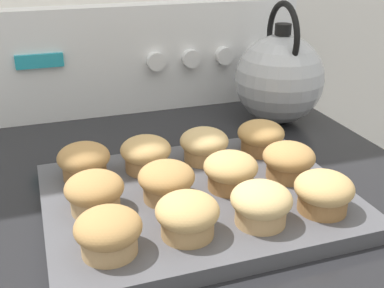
{
  "coord_description": "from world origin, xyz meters",
  "views": [
    {
      "loc": [
        -0.18,
        -0.29,
        1.27
      ],
      "look_at": [
        0.01,
        0.28,
        1.0
      ],
      "focal_mm": 45.0,
      "sensor_mm": 36.0,
      "label": 1
    }
  ],
  "objects_px": {
    "muffin_r0_c3": "(324,192)",
    "muffin_r2_c1": "(146,154)",
    "muffin_r0_c2": "(261,204)",
    "muffin_r1_c0": "(95,192)",
    "muffin_r2_c3": "(261,137)",
    "muffin_r1_c2": "(231,171)",
    "tea_kettle": "(279,77)",
    "muffin_r0_c1": "(187,215)",
    "muffin_r1_c3": "(289,161)",
    "muffin_r2_c0": "(84,161)",
    "muffin_r2_c2": "(204,145)",
    "muffin_r0_c0": "(108,232)",
    "muffin_pan": "(197,199)",
    "muffin_r1_c1": "(167,181)"
  },
  "relations": [
    {
      "from": "muffin_r1_c2",
      "to": "muffin_r1_c0",
      "type": "bearing_deg",
      "value": 179.88
    },
    {
      "from": "tea_kettle",
      "to": "muffin_r2_c0",
      "type": "bearing_deg",
      "value": -157.09
    },
    {
      "from": "muffin_r1_c1",
      "to": "muffin_r2_c0",
      "type": "distance_m",
      "value": 0.14
    },
    {
      "from": "muffin_r0_c1",
      "to": "muffin_r1_c2",
      "type": "height_order",
      "value": "same"
    },
    {
      "from": "muffin_pan",
      "to": "muffin_r1_c3",
      "type": "distance_m",
      "value": 0.14
    },
    {
      "from": "muffin_r0_c1",
      "to": "muffin_r2_c0",
      "type": "relative_size",
      "value": 1.0
    },
    {
      "from": "muffin_r2_c0",
      "to": "muffin_r1_c1",
      "type": "bearing_deg",
      "value": -45.41
    },
    {
      "from": "muffin_r1_c0",
      "to": "muffin_r1_c3",
      "type": "bearing_deg",
      "value": 0.55
    },
    {
      "from": "muffin_r1_c2",
      "to": "muffin_r2_c3",
      "type": "height_order",
      "value": "same"
    },
    {
      "from": "muffin_r0_c3",
      "to": "muffin_r1_c3",
      "type": "bearing_deg",
      "value": 87.85
    },
    {
      "from": "muffin_r0_c1",
      "to": "muffin_r0_c2",
      "type": "distance_m",
      "value": 0.09
    },
    {
      "from": "muffin_r1_c1",
      "to": "muffin_r1_c0",
      "type": "bearing_deg",
      "value": 179.4
    },
    {
      "from": "muffin_pan",
      "to": "muffin_r1_c0",
      "type": "bearing_deg",
      "value": -179.35
    },
    {
      "from": "muffin_r0_c2",
      "to": "muffin_r2_c0",
      "type": "bearing_deg",
      "value": 134.81
    },
    {
      "from": "muffin_r1_c0",
      "to": "muffin_r2_c1",
      "type": "xyz_separation_m",
      "value": [
        0.09,
        0.09,
        0.0
      ]
    },
    {
      "from": "tea_kettle",
      "to": "muffin_r0_c3",
      "type": "bearing_deg",
      "value": -109.37
    },
    {
      "from": "muffin_r1_c1",
      "to": "muffin_r2_c2",
      "type": "relative_size",
      "value": 1.0
    },
    {
      "from": "muffin_pan",
      "to": "muffin_r0_c0",
      "type": "height_order",
      "value": "muffin_r0_c0"
    },
    {
      "from": "muffin_r1_c2",
      "to": "muffin_r2_c2",
      "type": "xyz_separation_m",
      "value": [
        -0.0,
        0.09,
        0.0
      ]
    },
    {
      "from": "muffin_pan",
      "to": "muffin_r0_c3",
      "type": "height_order",
      "value": "muffin_r0_c3"
    },
    {
      "from": "muffin_pan",
      "to": "muffin_r0_c1",
      "type": "bearing_deg",
      "value": -115.92
    },
    {
      "from": "muffin_pan",
      "to": "muffin_r1_c1",
      "type": "xyz_separation_m",
      "value": [
        -0.04,
        -0.0,
        0.04
      ]
    },
    {
      "from": "muffin_r0_c0",
      "to": "muffin_r2_c2",
      "type": "relative_size",
      "value": 1.0
    },
    {
      "from": "muffin_r2_c0",
      "to": "muffin_r2_c1",
      "type": "height_order",
      "value": "same"
    },
    {
      "from": "muffin_r2_c1",
      "to": "muffin_r2_c0",
      "type": "bearing_deg",
      "value": 177.68
    },
    {
      "from": "muffin_r1_c0",
      "to": "tea_kettle",
      "type": "xyz_separation_m",
      "value": [
        0.4,
        0.26,
        0.04
      ]
    },
    {
      "from": "muffin_r1_c3",
      "to": "muffin_r2_c3",
      "type": "height_order",
      "value": "same"
    },
    {
      "from": "muffin_r0_c2",
      "to": "muffin_r2_c1",
      "type": "height_order",
      "value": "same"
    },
    {
      "from": "muffin_r1_c0",
      "to": "muffin_pan",
      "type": "bearing_deg",
      "value": 0.65
    },
    {
      "from": "muffin_r1_c1",
      "to": "tea_kettle",
      "type": "xyz_separation_m",
      "value": [
        0.3,
        0.27,
        0.04
      ]
    },
    {
      "from": "muffin_r1_c0",
      "to": "muffin_r2_c1",
      "type": "bearing_deg",
      "value": 45.97
    },
    {
      "from": "muffin_r0_c0",
      "to": "muffin_r1_c0",
      "type": "distance_m",
      "value": 0.09
    },
    {
      "from": "muffin_r0_c3",
      "to": "muffin_r2_c1",
      "type": "distance_m",
      "value": 0.26
    },
    {
      "from": "muffin_r2_c0",
      "to": "muffin_r2_c3",
      "type": "relative_size",
      "value": 1.0
    },
    {
      "from": "muffin_pan",
      "to": "muffin_r1_c3",
      "type": "bearing_deg",
      "value": 0.45
    },
    {
      "from": "muffin_r2_c1",
      "to": "muffin_r2_c3",
      "type": "relative_size",
      "value": 1.0
    },
    {
      "from": "muffin_r1_c2",
      "to": "muffin_r1_c1",
      "type": "bearing_deg",
      "value": -179.64
    },
    {
      "from": "muffin_r0_c0",
      "to": "muffin_r1_c0",
      "type": "xyz_separation_m",
      "value": [
        -0.0,
        0.09,
        0.0
      ]
    },
    {
      "from": "muffin_r1_c0",
      "to": "muffin_r1_c1",
      "type": "bearing_deg",
      "value": -0.6
    },
    {
      "from": "muffin_r0_c1",
      "to": "muffin_r1_c3",
      "type": "xyz_separation_m",
      "value": [
        0.18,
        0.09,
        0.0
      ]
    },
    {
      "from": "tea_kettle",
      "to": "muffin_r1_c0",
      "type": "bearing_deg",
      "value": -146.44
    },
    {
      "from": "muffin_r2_c3",
      "to": "muffin_r1_c2",
      "type": "bearing_deg",
      "value": -134.22
    },
    {
      "from": "muffin_r2_c3",
      "to": "muffin_r0_c3",
      "type": "bearing_deg",
      "value": -91.55
    },
    {
      "from": "muffin_r0_c0",
      "to": "muffin_r1_c1",
      "type": "bearing_deg",
      "value": 44.99
    },
    {
      "from": "muffin_r0_c2",
      "to": "muffin_r2_c2",
      "type": "xyz_separation_m",
      "value": [
        -0.0,
        0.19,
        0.0
      ]
    },
    {
      "from": "muffin_r1_c2",
      "to": "muffin_r1_c3",
      "type": "xyz_separation_m",
      "value": [
        0.09,
        0.0,
        0.0
      ]
    },
    {
      "from": "muffin_r0_c2",
      "to": "muffin_r1_c0",
      "type": "xyz_separation_m",
      "value": [
        -0.19,
        0.09,
        0.0
      ]
    },
    {
      "from": "muffin_r1_c3",
      "to": "muffin_r2_c0",
      "type": "xyz_separation_m",
      "value": [
        -0.28,
        0.09,
        0.0
      ]
    },
    {
      "from": "muffin_pan",
      "to": "muffin_r0_c1",
      "type": "relative_size",
      "value": 5.44
    },
    {
      "from": "muffin_r0_c2",
      "to": "muffin_r2_c0",
      "type": "relative_size",
      "value": 1.0
    }
  ]
}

